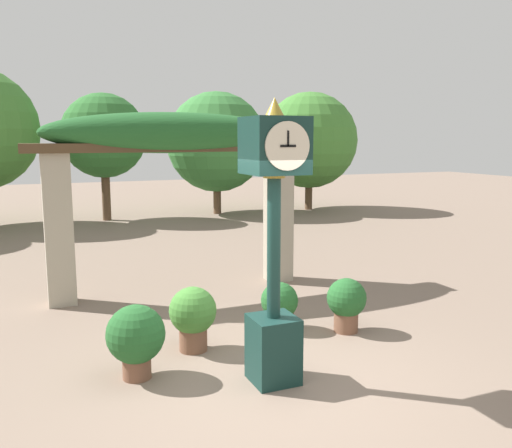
{
  "coord_description": "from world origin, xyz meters",
  "views": [
    {
      "loc": [
        -2.41,
        -5.24,
        2.71
      ],
      "look_at": [
        0.03,
        0.5,
        1.73
      ],
      "focal_mm": 38.0,
      "sensor_mm": 36.0,
      "label": 1
    }
  ],
  "objects_px": {
    "potted_plant_near_left": "(346,302)",
    "potted_plant_far_right": "(193,315)",
    "potted_plant_far_left": "(136,337)",
    "potted_plant_near_right": "(279,305)",
    "pedestal_clock": "(274,238)"
  },
  "relations": [
    {
      "from": "potted_plant_far_right",
      "to": "potted_plant_near_left",
      "type": "bearing_deg",
      "value": -4.62
    },
    {
      "from": "potted_plant_far_left",
      "to": "potted_plant_far_right",
      "type": "distance_m",
      "value": 0.99
    },
    {
      "from": "potted_plant_near_left",
      "to": "potted_plant_far_right",
      "type": "relative_size",
      "value": 0.92
    },
    {
      "from": "potted_plant_far_right",
      "to": "potted_plant_near_right",
      "type": "bearing_deg",
      "value": 11.4
    },
    {
      "from": "pedestal_clock",
      "to": "potted_plant_near_left",
      "type": "bearing_deg",
      "value": 32.83
    },
    {
      "from": "pedestal_clock",
      "to": "potted_plant_far_right",
      "type": "distance_m",
      "value": 1.79
    },
    {
      "from": "pedestal_clock",
      "to": "potted_plant_far_right",
      "type": "xyz_separation_m",
      "value": [
        -0.57,
        1.22,
        -1.17
      ]
    },
    {
      "from": "potted_plant_near_right",
      "to": "pedestal_clock",
      "type": "bearing_deg",
      "value": -117.75
    },
    {
      "from": "potted_plant_near_right",
      "to": "potted_plant_far_left",
      "type": "height_order",
      "value": "potted_plant_far_left"
    },
    {
      "from": "pedestal_clock",
      "to": "potted_plant_near_right",
      "type": "distance_m",
      "value": 2.13
    },
    {
      "from": "pedestal_clock",
      "to": "potted_plant_far_left",
      "type": "bearing_deg",
      "value": 154.12
    },
    {
      "from": "potted_plant_near_left",
      "to": "potted_plant_far_right",
      "type": "xyz_separation_m",
      "value": [
        -2.2,
        0.18,
        0.04
      ]
    },
    {
      "from": "potted_plant_far_left",
      "to": "potted_plant_near_left",
      "type": "bearing_deg",
      "value": 6.87
    },
    {
      "from": "potted_plant_near_right",
      "to": "potted_plant_far_left",
      "type": "relative_size",
      "value": 0.8
    },
    {
      "from": "potted_plant_far_left",
      "to": "potted_plant_far_right",
      "type": "xyz_separation_m",
      "value": [
        0.83,
        0.54,
        -0.01
      ]
    }
  ]
}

